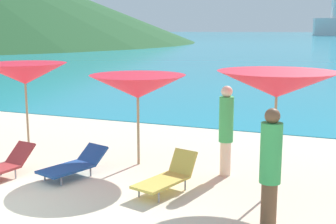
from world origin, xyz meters
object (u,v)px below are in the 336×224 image
umbrella_6 (277,84)px  lounge_chair_2 (0,166)px  umbrella_5 (138,87)px  lounge_chair_0 (168,176)px  lounge_chair_4 (74,164)px  beachgoer_2 (226,127)px  beachgoer_1 (270,165)px  umbrella_4 (25,74)px

umbrella_6 → lounge_chair_2: umbrella_6 is taller
umbrella_5 → lounge_chair_0: umbrella_5 is taller
lounge_chair_0 → umbrella_6: bearing=35.9°
umbrella_6 → lounge_chair_4: size_ratio=1.44×
lounge_chair_4 → beachgoer_2: beachgoer_2 is taller
lounge_chair_0 → beachgoer_2: bearing=76.1°
lounge_chair_2 → beachgoer_1: beachgoer_1 is taller
lounge_chair_2 → beachgoer_1: (5.54, -0.25, 0.73)m
umbrella_6 → lounge_chair_0: umbrella_6 is taller
umbrella_4 → umbrella_6: size_ratio=0.98×
lounge_chair_2 → lounge_chair_0: bearing=19.0°
lounge_chair_2 → beachgoer_1: size_ratio=0.90×
umbrella_5 → lounge_chair_2: size_ratio=1.40×
lounge_chair_2 → beachgoer_2: beachgoer_2 is taller
beachgoer_2 → umbrella_6: bearing=138.3°
umbrella_5 → umbrella_6: 3.26m
umbrella_6 → beachgoer_2: (-1.11, 0.67, -1.03)m
lounge_chair_2 → umbrella_5: bearing=51.8°
umbrella_5 → lounge_chair_2: 3.37m
beachgoer_1 → beachgoer_2: beachgoer_2 is taller
umbrella_5 → lounge_chair_2: bearing=-136.6°
umbrella_5 → lounge_chair_2: (-2.18, -2.07, -1.52)m
beachgoer_2 → lounge_chair_2: bearing=14.9°
umbrella_4 → umbrella_6: 6.05m
lounge_chair_0 → beachgoer_1: bearing=-7.9°
umbrella_6 → beachgoer_2: bearing=148.8°
umbrella_5 → umbrella_6: umbrella_6 is taller
lounge_chair_0 → lounge_chair_2: bearing=-153.9°
umbrella_5 → lounge_chair_2: umbrella_5 is taller
umbrella_4 → umbrella_5: size_ratio=0.95×
umbrella_5 → lounge_chair_4: (-0.88, -1.30, -1.54)m
beachgoer_2 → umbrella_5: bearing=-11.8°
lounge_chair_0 → lounge_chair_4: bearing=-167.4°
lounge_chair_0 → lounge_chair_2: size_ratio=0.90×
lounge_chair_2 → beachgoer_1: bearing=5.9°
umbrella_4 → lounge_chair_0: 4.64m
umbrella_4 → lounge_chair_2: (0.68, -1.78, -1.73)m
lounge_chair_4 → umbrella_5: bearing=73.0°
umbrella_4 → umbrella_5: umbrella_4 is taller
lounge_chair_4 → beachgoer_1: 4.42m
beachgoer_2 → lounge_chair_4: bearing=12.6°
umbrella_6 → lounge_chair_2: bearing=-165.9°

